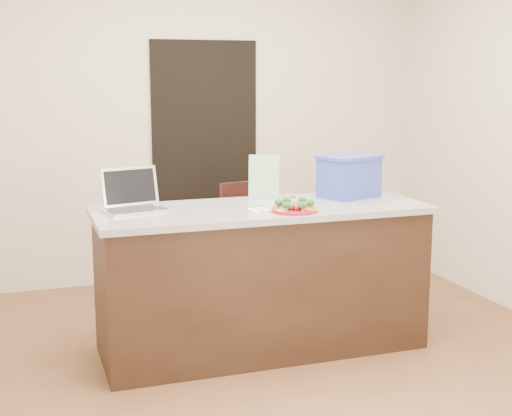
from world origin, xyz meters
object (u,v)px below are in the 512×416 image
object	(u,v)px
napkin	(261,209)
yogurt_bottle	(293,204)
plate	(295,210)
chair	(250,237)
blue_box	(349,176)
laptop	(132,199)
island	(262,278)

from	to	relation	value
napkin	yogurt_bottle	distance (m)	0.20
plate	chair	world-z (taller)	plate
napkin	blue_box	bearing A→B (deg)	19.33
laptop	yogurt_bottle	bearing A→B (deg)	-30.57
yogurt_bottle	island	bearing A→B (deg)	138.67
laptop	plate	bearing A→B (deg)	-35.64
island	plate	bearing A→B (deg)	-59.25
napkin	yogurt_bottle	size ratio (longest dim) A/B	1.71
napkin	chair	size ratio (longest dim) A/B	0.14
plate	chair	bearing A→B (deg)	86.58
yogurt_bottle	chair	world-z (taller)	yogurt_bottle
napkin	chair	bearing A→B (deg)	75.76
island	napkin	distance (m)	0.47
plate	blue_box	world-z (taller)	blue_box
plate	yogurt_bottle	world-z (taller)	yogurt_bottle
yogurt_bottle	laptop	bearing A→B (deg)	162.71
napkin	chair	distance (m)	1.02
plate	chair	size ratio (longest dim) A/B	0.30
plate	yogurt_bottle	bearing A→B (deg)	73.43
island	plate	xyz separation A→B (m)	(0.13, -0.22, 0.47)
plate	napkin	distance (m)	0.21
napkin	blue_box	distance (m)	0.76
plate	chair	xyz separation A→B (m)	(0.06, 1.03, -0.40)
island	plate	size ratio (longest dim) A/B	7.43
yogurt_bottle	chair	bearing A→B (deg)	87.76
chair	napkin	bearing A→B (deg)	-116.13
yogurt_bottle	blue_box	distance (m)	0.59
plate	laptop	world-z (taller)	laptop
blue_box	yogurt_bottle	bearing A→B (deg)	-171.62
island	laptop	size ratio (longest dim) A/B	5.17
yogurt_bottle	chair	xyz separation A→B (m)	(0.04, 0.95, -0.42)
chair	island	bearing A→B (deg)	-115.15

